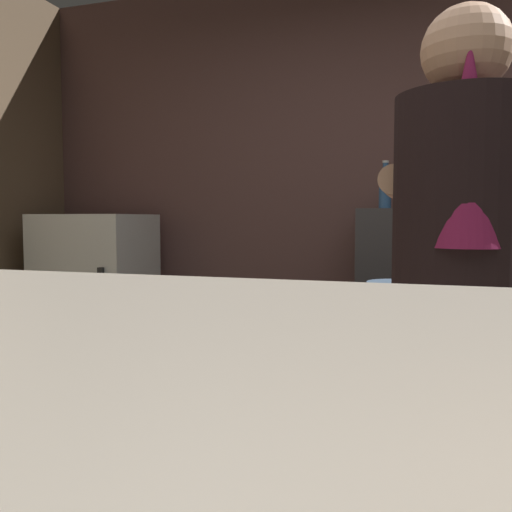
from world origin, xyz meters
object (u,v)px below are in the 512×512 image
at_px(bartender, 460,289).
at_px(mixing_bowl, 397,290).
at_px(bottle_vinegar, 385,190).
at_px(bottle_olive_oil, 446,192).
at_px(mini_fridge, 96,303).

height_order(bartender, mixing_bowl, bartender).
xyz_separation_m(bottle_vinegar, bottle_olive_oil, (0.33, 0.02, -0.02)).
bearing_deg(mini_fridge, bottle_olive_oil, 2.62).
relative_size(mixing_bowl, bottle_vinegar, 0.75).
bearing_deg(mini_fridge, bottle_vinegar, 2.34).
bearing_deg(bottle_vinegar, bottle_olive_oil, 4.20).
height_order(mixing_bowl, bottle_vinegar, bottle_vinegar).
bearing_deg(bartender, bottle_vinegar, 9.25).
xyz_separation_m(mini_fridge, bottle_olive_oil, (2.18, 0.10, 0.71)).
xyz_separation_m(bartender, bottle_vinegar, (-0.31, 1.67, 0.34)).
height_order(bartender, bottle_vinegar, bartender).
bearing_deg(mixing_bowl, bottle_vinegar, 95.95).
height_order(bottle_vinegar, bottle_olive_oil, bottle_vinegar).
distance_m(bartender, bottle_olive_oil, 1.72).
bearing_deg(mixing_bowl, bartender, -65.22).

